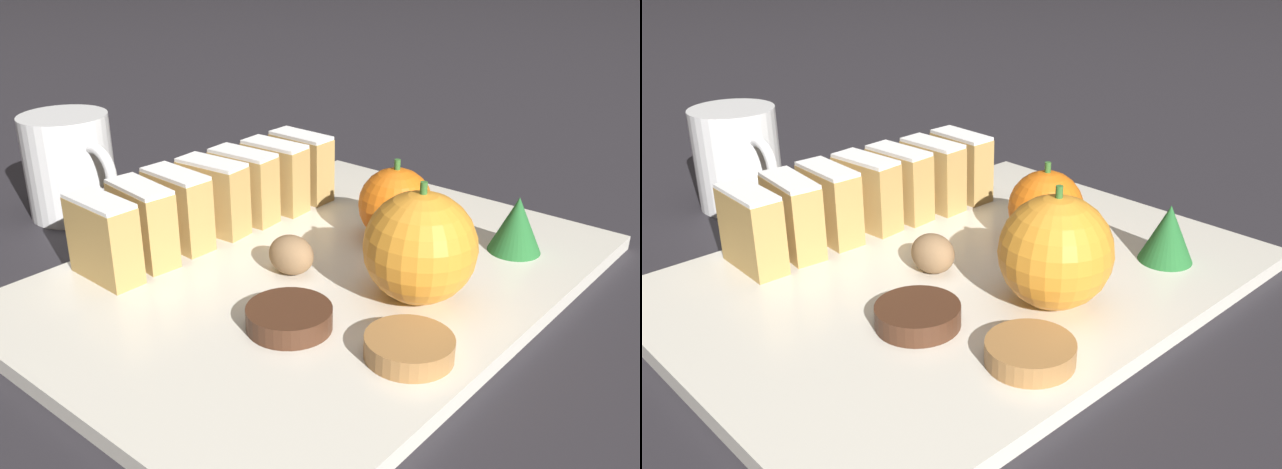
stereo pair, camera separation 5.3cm
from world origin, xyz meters
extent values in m
plane|color=#28262B|center=(0.00, 0.00, 0.00)|extent=(6.00, 6.00, 0.00)
cube|color=silver|center=(0.00, 0.00, 0.01)|extent=(0.32, 0.44, 0.01)
cube|color=tan|center=(-0.11, -0.11, 0.04)|extent=(0.06, 0.03, 0.06)
cube|color=white|center=(-0.11, -0.11, 0.07)|extent=(0.06, 0.03, 0.00)
cube|color=tan|center=(-0.12, -0.07, 0.04)|extent=(0.06, 0.03, 0.06)
cube|color=white|center=(-0.12, -0.07, 0.07)|extent=(0.06, 0.03, 0.00)
cube|color=tan|center=(-0.12, -0.04, 0.04)|extent=(0.06, 0.03, 0.06)
cube|color=white|center=(-0.12, -0.04, 0.07)|extent=(0.06, 0.03, 0.00)
cube|color=tan|center=(-0.12, 0.00, 0.04)|extent=(0.06, 0.03, 0.06)
cube|color=white|center=(-0.12, 0.00, 0.07)|extent=(0.06, 0.03, 0.00)
cube|color=tan|center=(-0.12, 0.04, 0.04)|extent=(0.06, 0.03, 0.06)
cube|color=white|center=(-0.12, 0.04, 0.07)|extent=(0.06, 0.03, 0.00)
cube|color=tan|center=(-0.11, 0.07, 0.04)|extent=(0.06, 0.03, 0.06)
cube|color=white|center=(-0.11, 0.07, 0.07)|extent=(0.06, 0.03, 0.00)
cube|color=tan|center=(-0.12, 0.11, 0.04)|extent=(0.06, 0.03, 0.06)
cube|color=white|center=(-0.12, 0.11, 0.07)|extent=(0.06, 0.03, 0.00)
sphere|color=orange|center=(0.01, 0.09, 0.04)|extent=(0.06, 0.06, 0.06)
cylinder|color=#38702D|center=(0.01, 0.09, 0.08)|extent=(0.01, 0.01, 0.01)
sphere|color=orange|center=(0.08, 0.01, 0.05)|extent=(0.08, 0.08, 0.08)
cylinder|color=#38702D|center=(0.08, 0.01, 0.09)|extent=(0.01, 0.01, 0.01)
ellipsoid|color=#8E6B47|center=(-0.01, -0.02, 0.03)|extent=(0.04, 0.03, 0.03)
cylinder|color=#472819|center=(0.04, -0.08, 0.02)|extent=(0.06, 0.06, 0.01)
cylinder|color=#A3703D|center=(0.12, -0.06, 0.02)|extent=(0.06, 0.06, 0.01)
cone|color=#23662D|center=(0.10, 0.13, 0.04)|extent=(0.04, 0.04, 0.05)
cylinder|color=white|center=(-0.27, -0.04, 0.05)|extent=(0.08, 0.08, 0.10)
torus|color=white|center=(-0.23, -0.04, 0.05)|extent=(0.05, 0.01, 0.05)
camera|label=1|loc=(0.32, -0.37, 0.26)|focal=40.00mm
camera|label=2|loc=(0.35, -0.34, 0.26)|focal=40.00mm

